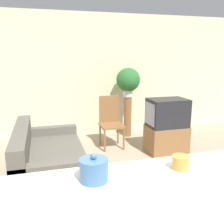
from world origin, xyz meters
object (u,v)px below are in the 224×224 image
object	(u,v)px
wooden_chair	(110,120)
potted_plant	(128,80)
decorative_bowl	(94,170)
couch	(48,160)
television	(167,113)

from	to	relation	value
wooden_chair	potted_plant	world-z (taller)	potted_plant
wooden_chair	decorative_bowl	distance (m)	3.39
couch	decorative_bowl	size ratio (longest dim) A/B	9.31
television	potted_plant	distance (m)	1.27
wooden_chair	potted_plant	size ratio (longest dim) A/B	1.61
couch	wooden_chair	distance (m)	1.65
couch	potted_plant	distance (m)	2.58
couch	television	distance (m)	2.28
potted_plant	decorative_bowl	xyz separation A→B (m)	(-1.53, -3.72, -0.16)
television	decorative_bowl	xyz separation A→B (m)	(-1.91, -2.61, 0.34)
couch	television	size ratio (longest dim) A/B	2.42
potted_plant	decorative_bowl	bearing A→B (deg)	-112.37
wooden_chair	couch	bearing A→B (deg)	-140.71
television	wooden_chair	distance (m)	1.12
wooden_chair	potted_plant	bearing A→B (deg)	43.88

